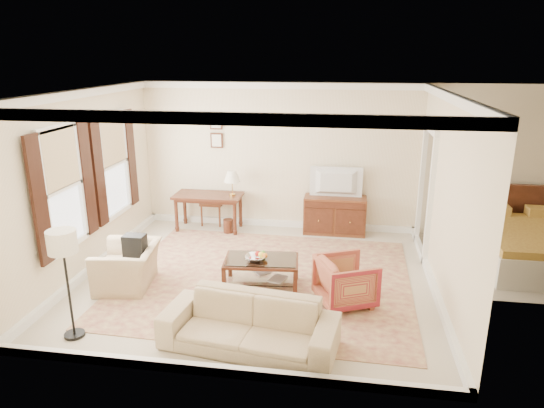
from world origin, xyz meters
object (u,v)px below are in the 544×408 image
(sideboard, at_px, (335,215))
(sofa, at_px, (249,317))
(club_armchair, at_px, (127,260))
(coffee_table, at_px, (261,265))
(writing_desk, at_px, (208,200))
(striped_armchair, at_px, (346,279))
(tv, at_px, (336,173))

(sideboard, relative_size, sofa, 0.57)
(club_armchair, bearing_deg, coffee_table, 90.29)
(writing_desk, xyz_separation_m, sofa, (1.62, -3.94, -0.21))
(striped_armchair, bearing_deg, sofa, 113.64)
(tv, distance_m, sofa, 4.27)
(writing_desk, xyz_separation_m, sideboard, (2.51, 0.17, -0.25))
(writing_desk, relative_size, club_armchair, 1.36)
(tv, xyz_separation_m, club_armchair, (-3.04, -2.78, -0.79))
(writing_desk, distance_m, sofa, 4.26)
(tv, bearing_deg, sofa, 77.72)
(coffee_table, xyz_separation_m, sofa, (0.13, -1.59, 0.05))
(striped_armchair, distance_m, club_armchair, 3.28)
(tv, xyz_separation_m, striped_armchair, (0.24, -2.83, -0.84))
(sideboard, distance_m, coffee_table, 2.72)
(writing_desk, bearing_deg, sideboard, 3.98)
(tv, height_order, club_armchair, tv)
(sideboard, relative_size, coffee_table, 1.04)
(sideboard, xyz_separation_m, coffee_table, (-1.02, -2.52, -0.01))
(striped_armchair, relative_size, club_armchair, 0.76)
(sofa, bearing_deg, sideboard, 85.59)
(sideboard, bearing_deg, striped_armchair, -85.11)
(sideboard, height_order, sofa, sofa)
(writing_desk, distance_m, sideboard, 2.53)
(club_armchair, bearing_deg, striped_armchair, 81.65)
(tv, relative_size, club_armchair, 0.97)
(writing_desk, bearing_deg, striped_armchair, -44.20)
(writing_desk, distance_m, tv, 2.58)
(tv, bearing_deg, coffee_table, 67.76)
(sideboard, relative_size, club_armchair, 1.22)
(sofa, bearing_deg, striped_armchair, 55.82)
(tv, xyz_separation_m, coffee_table, (-1.02, -2.50, -0.86))
(writing_desk, relative_size, sofa, 0.64)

